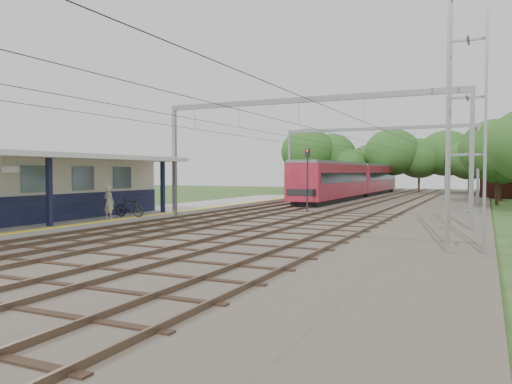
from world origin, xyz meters
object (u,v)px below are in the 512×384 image
Objects in this scene: person at (109,202)px; train at (355,179)px; signal_post at (307,172)px; bicycle at (129,207)px.

person is 33.99m from train.
person is at bearing -116.28° from signal_post.
bicycle is 12.73m from signal_post.
train reaches higher than bicycle.
person is at bearing 166.41° from bicycle.
train is at bearing -14.96° from bicycle.
person is 14.01m from signal_post.
train reaches higher than person.
signal_post reaches higher than person.
signal_post reaches higher than bicycle.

